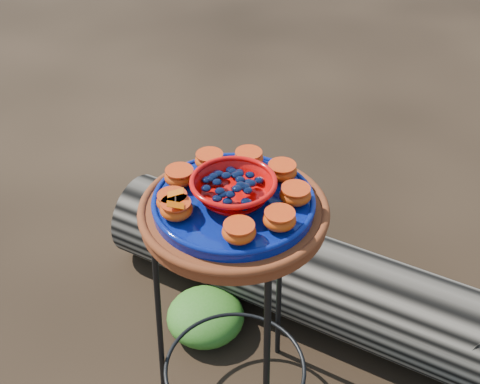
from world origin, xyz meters
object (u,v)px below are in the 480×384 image
Objects in this scene: plant_stand at (235,320)px; cobalt_plate at (234,203)px; terracotta_saucer at (234,213)px; red_bowl at (234,190)px; driftwood_log at (335,288)px.

cobalt_plate is (0.00, 0.00, 0.40)m from plant_stand.
terracotta_saucer reaches higher than plant_stand.
red_bowl is 0.11× the size of driftwood_log.
red_bowl reaches higher than plant_stand.
plant_stand is at bearing -98.52° from driftwood_log.
plant_stand is at bearing 0.00° from terracotta_saucer.
cobalt_plate reaches higher than plant_stand.
plant_stand is 0.43m from red_bowl.
plant_stand is 0.37m from terracotta_saucer.
driftwood_log is (0.07, 0.45, -0.60)m from cobalt_plate.
cobalt_plate is 0.75m from driftwood_log.
red_bowl reaches higher than driftwood_log.
cobalt_plate is (0.00, 0.00, 0.03)m from terracotta_saucer.
plant_stand is 1.91× the size of cobalt_plate.
cobalt_plate reaches higher than terracotta_saucer.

